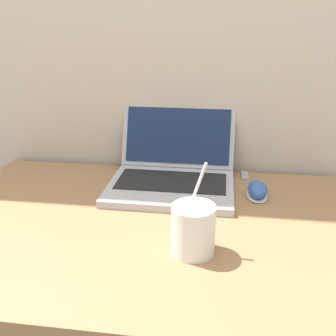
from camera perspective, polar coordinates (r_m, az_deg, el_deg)
The scene contains 5 objects.
wall_back at distance 1.18m, azimuth 0.45°, elevation 22.80°, with size 7.00×0.04×2.50m.
laptop at distance 1.11m, azimuth 0.83°, elevation 0.55°, with size 0.34×0.35×0.25m.
drink_cup at distance 0.79m, azimuth 3.68°, elevation -8.74°, with size 0.09×0.09×0.19m.
computer_mouse at distance 1.06m, azimuth 12.84°, elevation -3.18°, with size 0.06×0.09×0.04m.
usb_stick at distance 1.18m, azimuth 11.10°, elevation -1.12°, with size 0.02×0.06×0.01m.
Camera 1 is at (0.16, -0.44, 1.22)m, focal length 42.00 mm.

